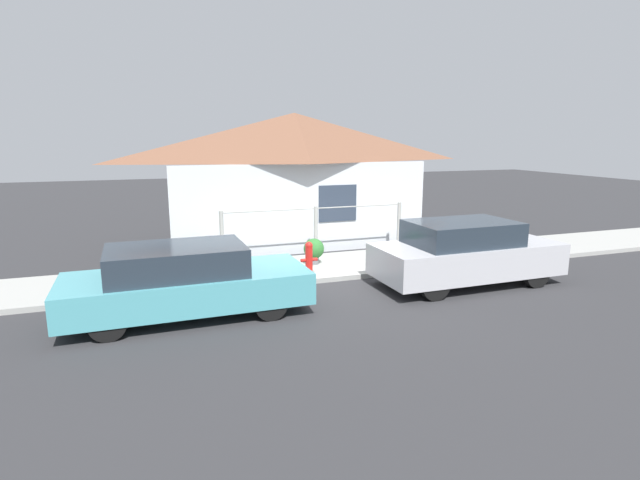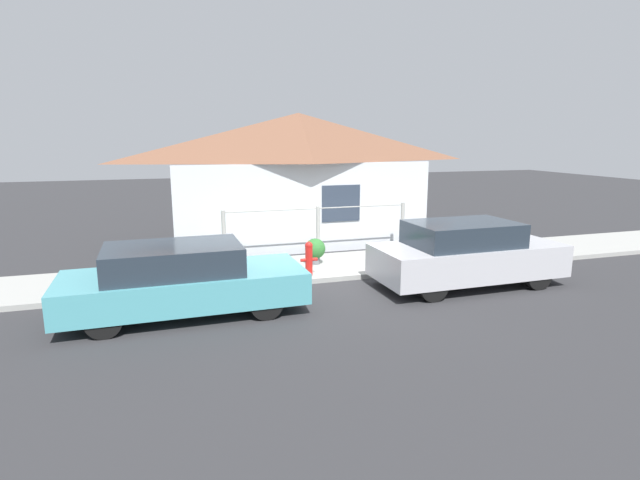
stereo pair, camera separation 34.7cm
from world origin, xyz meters
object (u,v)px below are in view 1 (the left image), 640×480
car_left (185,281)px  car_right (466,253)px  fire_hydrant (309,258)px  potted_plant_near_hydrant (314,250)px  potted_plant_by_fence (177,255)px

car_left → car_right: 5.84m
fire_hydrant → potted_plant_near_hydrant: fire_hydrant is taller
potted_plant_near_hydrant → potted_plant_by_fence: potted_plant_near_hydrant is taller
car_left → potted_plant_near_hydrant: 3.96m
car_left → potted_plant_near_hydrant: bearing=35.0°
potted_plant_near_hydrant → potted_plant_by_fence: bearing=167.0°
car_left → potted_plant_near_hydrant: size_ratio=6.83×
fire_hydrant → potted_plant_by_fence: fire_hydrant is taller
car_right → potted_plant_near_hydrant: 3.53m
car_right → car_left: bearing=179.2°
fire_hydrant → potted_plant_by_fence: 3.18m
potted_plant_near_hydrant → potted_plant_by_fence: size_ratio=1.13×
car_left → fire_hydrant: car_left is taller
fire_hydrant → potted_plant_near_hydrant: (0.42, 0.92, -0.04)m
car_left → potted_plant_by_fence: (0.05, 3.05, -0.22)m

